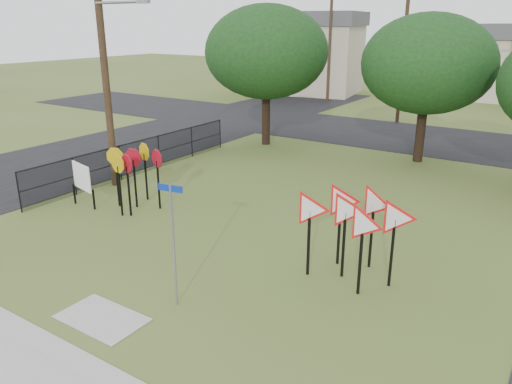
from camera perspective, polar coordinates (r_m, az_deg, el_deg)
ground at (r=13.52m, az=-9.34°, el=-9.43°), size 140.00×140.00×0.00m
sidewalk at (r=11.32m, az=-24.46°, el=-17.18°), size 30.00×1.60×0.02m
street_left at (r=28.23m, az=-13.74°, el=5.37°), size 8.00×50.00×0.02m
street_far at (r=30.44m, az=16.99°, el=6.04°), size 60.00×8.00×0.02m
curb_pad at (r=12.13m, az=-17.19°, el=-13.62°), size 2.00×1.20×0.02m
street_name_sign at (r=11.50m, az=-9.44°, el=-5.21°), size 0.61×0.13×2.98m
stop_sign_cluster at (r=17.92m, az=-13.89°, el=3.09°), size 2.07×1.82×2.19m
yield_sign_cluster at (r=12.83m, az=11.14°, el=-2.53°), size 3.00×1.70×2.38m
info_board at (r=18.83m, az=-19.29°, el=1.47°), size 1.26×0.34×1.60m
utility_pole_main at (r=20.33m, az=-16.95°, el=14.89°), size 3.55×0.33×10.00m
far_pole_a at (r=34.23m, az=16.50°, el=15.22°), size 1.40×0.24×9.00m
far_pole_c at (r=42.74m, az=8.42°, el=16.36°), size 1.40×0.24×9.00m
fence_run at (r=22.44m, az=-13.08°, el=4.02°), size 0.05×11.55×1.50m
house_left at (r=48.15m, az=6.03°, el=15.59°), size 10.58×8.88×7.20m
tree_near_left at (r=26.77m, az=1.19°, el=15.68°), size 6.40×6.40×7.27m
tree_near_mid at (r=24.49m, az=19.05°, el=13.65°), size 6.00×6.00×6.80m
tree_far_left at (r=45.61m, az=1.31°, el=17.41°), size 6.80×6.80×7.73m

